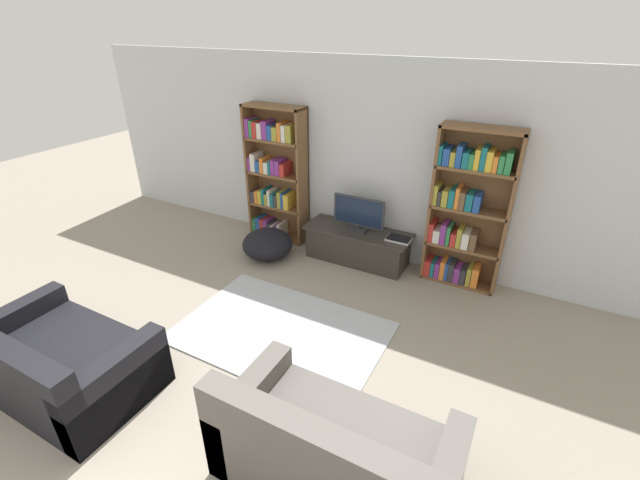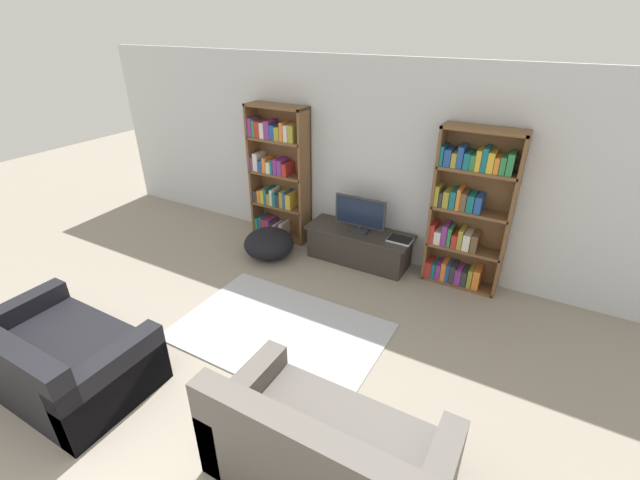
{
  "view_description": "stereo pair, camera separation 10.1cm",
  "coord_description": "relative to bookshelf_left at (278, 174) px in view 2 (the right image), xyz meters",
  "views": [
    {
      "loc": [
        2.11,
        -0.84,
        2.99
      ],
      "look_at": [
        0.04,
        3.02,
        0.7
      ],
      "focal_mm": 24.0,
      "sensor_mm": 36.0,
      "label": 1
    },
    {
      "loc": [
        2.2,
        -0.8,
        2.99
      ],
      "look_at": [
        0.04,
        3.02,
        0.7
      ],
      "focal_mm": 24.0,
      "sensor_mm": 36.0,
      "label": 2
    }
  ],
  "objects": [
    {
      "name": "couch_left_sectional",
      "position": [
        0.0,
        -3.48,
        -0.7
      ],
      "size": [
        1.57,
        0.98,
        0.78
      ],
      "color": "black",
      "rests_on": "ground_plane"
    },
    {
      "name": "bookshelf_left",
      "position": [
        0.0,
        0.0,
        0.0
      ],
      "size": [
        0.9,
        0.3,
        1.95
      ],
      "color": "brown",
      "rests_on": "ground_plane"
    },
    {
      "name": "couch_right_sofa",
      "position": [
        2.52,
        -3.13,
        -0.69
      ],
      "size": [
        1.66,
        0.9,
        0.88
      ],
      "color": "#56514C",
      "rests_on": "ground_plane"
    },
    {
      "name": "television",
      "position": [
        1.38,
        -0.15,
        -0.26
      ],
      "size": [
        0.7,
        0.16,
        0.48
      ],
      "color": "#2D2D33",
      "rests_on": "tv_stand"
    },
    {
      "name": "wall_back",
      "position": [
        1.24,
        0.18,
        0.32
      ],
      "size": [
        8.8,
        0.06,
        2.6
      ],
      "color": "silver",
      "rests_on": "ground_plane"
    },
    {
      "name": "bookshelf_right",
      "position": [
        2.69,
        -0.0,
        -0.03
      ],
      "size": [
        0.9,
        0.3,
        1.95
      ],
      "color": "brown",
      "rests_on": "ground_plane"
    },
    {
      "name": "beanbag_ottoman",
      "position": [
        0.25,
        -0.64,
        -0.78
      ],
      "size": [
        0.69,
        0.69,
        0.4
      ],
      "primitive_type": "ellipsoid",
      "color": "black",
      "rests_on": "ground_plane"
    },
    {
      "name": "tv_stand",
      "position": [
        1.38,
        -0.14,
        -0.74
      ],
      "size": [
        1.43,
        0.51,
        0.46
      ],
      "color": "#332D28",
      "rests_on": "ground_plane"
    },
    {
      "name": "laptop",
      "position": [
        1.95,
        -0.15,
        -0.5
      ],
      "size": [
        0.31,
        0.22,
        0.03
      ],
      "color": "silver",
      "rests_on": "tv_stand"
    },
    {
      "name": "area_rug",
      "position": [
        1.3,
        -1.93,
        -0.97
      ],
      "size": [
        2.15,
        1.45,
        0.02
      ],
      "color": "#B2B7C1",
      "rests_on": "ground_plane"
    }
  ]
}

